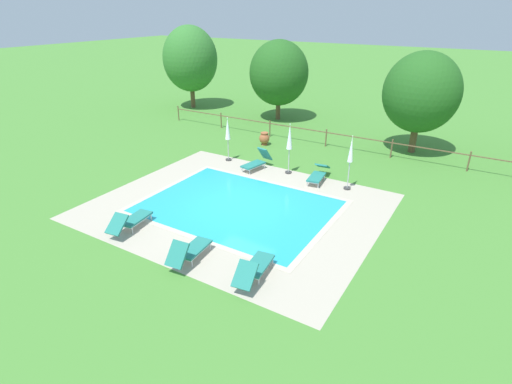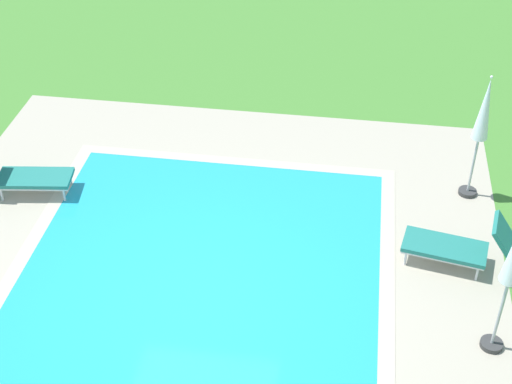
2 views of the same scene
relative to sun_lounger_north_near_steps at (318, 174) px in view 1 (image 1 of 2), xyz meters
The scene contains 17 objects.
ground_plane 4.60m from the sun_lounger_north_near_steps, 112.96° to the right, with size 160.00×160.00×0.00m, color #478433.
pool_deck_paving 4.60m from the sun_lounger_north_near_steps, 112.96° to the right, with size 11.43×9.51×0.01m, color #B2A893.
swimming_pool_water 4.60m from the sun_lounger_north_near_steps, 112.96° to the right, with size 7.49×5.56×0.01m, color #23A8C1.
pool_coping_rim 4.60m from the sun_lounger_north_near_steps, 112.96° to the right, with size 7.97×6.04×0.01m.
sun_lounger_north_near_steps is the anchor object (origin of this frame).
sun_lounger_north_mid 8.33m from the sun_lounger_north_near_steps, 96.51° to the right, with size 0.78×1.93×0.97m.
sun_lounger_north_far 3.30m from the sun_lounger_north_near_steps, behind, with size 0.93×1.90×1.01m.
sun_lounger_south_far 8.87m from the sun_lounger_north_near_steps, 117.84° to the right, with size 0.85×2.05×0.85m.
sun_lounger_south_end 8.09m from the sun_lounger_north_near_steps, 80.46° to the right, with size 0.85×2.04×0.87m.
patio_umbrella_closed_row_west 2.02m from the sun_lounger_north_near_steps, ahead, with size 0.32×0.32×2.53m.
patio_umbrella_closed_row_mid_west 5.39m from the sun_lounger_north_near_steps, behind, with size 0.32×0.32×2.37m.
patio_umbrella_closed_row_centre 2.14m from the sun_lounger_north_near_steps, behind, with size 0.32×0.32×2.53m.
terracotta_urn_near_fence 5.98m from the sun_lounger_north_near_steps, 145.55° to the left, with size 0.61×0.61×0.77m.
perimeter_fence 5.34m from the sun_lounger_north_near_steps, 108.37° to the left, with size 23.03×0.08×1.05m.
tree_far_west 7.90m from the sun_lounger_north_near_steps, 66.51° to the left, with size 4.07×4.07×5.53m.
tree_west_mid 17.74m from the sun_lounger_north_near_steps, 149.25° to the left, with size 4.28×4.28×6.35m.
tree_centre 11.97m from the sun_lounger_north_near_steps, 127.93° to the left, with size 4.17×4.17×5.57m.
Camera 1 is at (8.33, -12.21, 7.55)m, focal length 27.86 mm.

